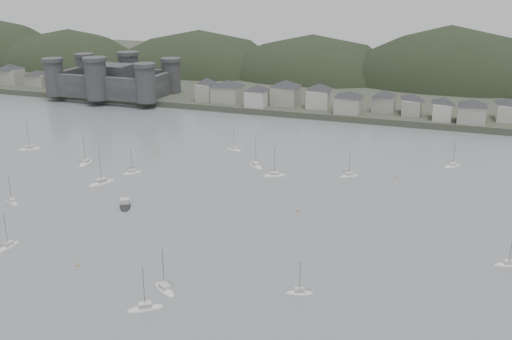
% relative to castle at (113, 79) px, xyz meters
% --- Properties ---
extents(ground, '(900.00, 900.00, 0.00)m').
position_rel_castle_xyz_m(ground, '(120.00, -179.80, -10.96)').
color(ground, slate).
rests_on(ground, ground).
extents(far_shore_land, '(900.00, 250.00, 3.00)m').
position_rel_castle_xyz_m(far_shore_land, '(120.00, 115.20, -9.46)').
color(far_shore_land, '#383D2D').
rests_on(far_shore_land, ground).
extents(forested_ridge, '(851.55, 103.94, 102.57)m').
position_rel_castle_xyz_m(forested_ridge, '(124.83, 89.60, -22.25)').
color(forested_ridge, black).
rests_on(forested_ridge, ground).
extents(castle, '(66.00, 43.00, 20.00)m').
position_rel_castle_xyz_m(castle, '(0.00, 0.00, 0.00)').
color(castle, '#2F2F31').
rests_on(castle, far_shore_land).
extents(waterfront_town, '(451.48, 28.46, 12.92)m').
position_rel_castle_xyz_m(waterfront_town, '(170.59, 3.54, -2.30)').
color(waterfront_town, gray).
rests_on(waterfront_town, far_shore_land).
extents(sailboat_lead, '(6.19, 6.83, 9.61)m').
position_rel_castle_xyz_m(sailboat_lead, '(74.99, -105.91, -10.78)').
color(sailboat_lead, silver).
rests_on(sailboat_lead, ground).
extents(moored_fleet, '(246.53, 147.06, 13.17)m').
position_rel_castle_xyz_m(moored_fleet, '(110.37, -123.41, -10.79)').
color(moored_fleet, silver).
rests_on(moored_fleet, ground).
extents(motor_launch_far, '(7.36, 9.42, 4.13)m').
position_rel_castle_xyz_m(motor_launch_far, '(88.68, -132.60, -10.68)').
color(motor_launch_far, black).
rests_on(motor_launch_far, ground).
extents(mooring_buoys, '(114.48, 110.31, 0.70)m').
position_rel_castle_xyz_m(mooring_buoys, '(93.94, -111.27, -10.81)').
color(mooring_buoys, '#D07F45').
rests_on(mooring_buoys, ground).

